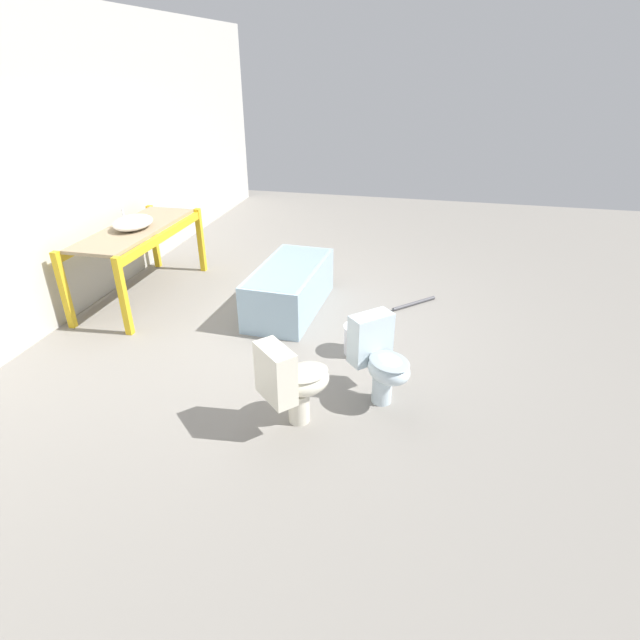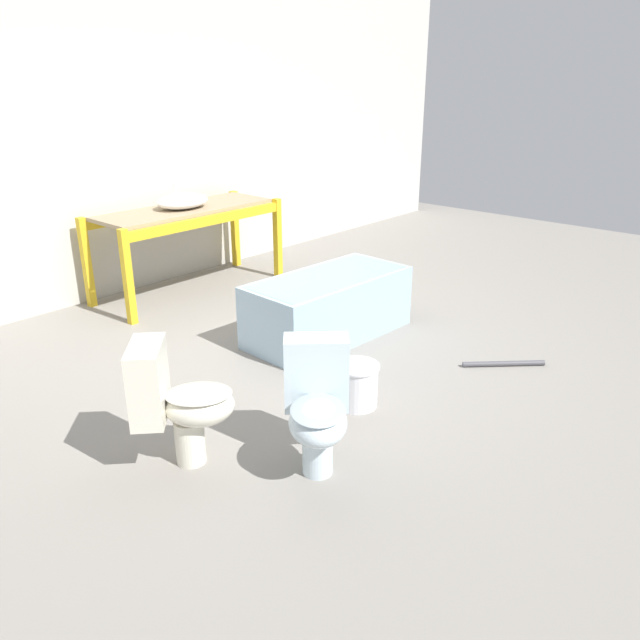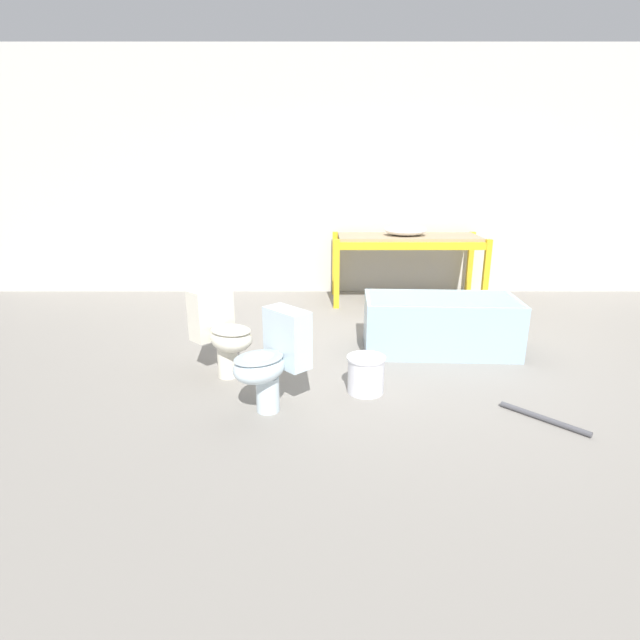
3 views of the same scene
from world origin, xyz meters
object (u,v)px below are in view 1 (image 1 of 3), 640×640
(toilet_far, at_px, (293,380))
(bucket_white, at_px, (359,339))
(sink_basin, at_px, (133,223))
(bathtub_main, at_px, (290,285))
(toilet_near, at_px, (380,358))

(toilet_far, height_order, bucket_white, toilet_far)
(sink_basin, relative_size, bathtub_main, 0.37)
(bathtub_main, relative_size, bucket_white, 4.76)
(bathtub_main, bearing_deg, toilet_near, -138.41)
(sink_basin, height_order, bathtub_main, sink_basin)
(toilet_near, xyz_separation_m, bucket_white, (0.71, 0.28, -0.25))
(sink_basin, xyz_separation_m, toilet_near, (-1.45, -3.06, -0.53))
(toilet_near, bearing_deg, toilet_far, 174.29)
(toilet_far, relative_size, bucket_white, 2.40)
(bathtub_main, xyz_separation_m, toilet_near, (-1.51, -1.22, 0.10))
(sink_basin, xyz_separation_m, bathtub_main, (0.06, -1.84, -0.63))
(bathtub_main, bearing_deg, bucket_white, -127.73)
(sink_basin, bearing_deg, toilet_near, -115.36)
(sink_basin, bearing_deg, bucket_white, -104.84)
(bathtub_main, height_order, toilet_near, toilet_near)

